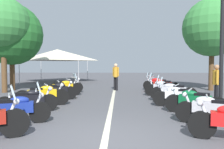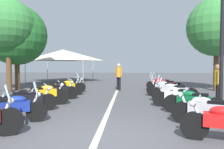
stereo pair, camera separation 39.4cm
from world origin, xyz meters
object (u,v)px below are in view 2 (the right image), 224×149
(bystander_1, at_px, (119,75))
(bystander_0, at_px, (218,81))
(motorcycle_right_row_1, at_px, (208,110))
(roadside_tree_1, at_px, (8,25))
(motorcycle_left_row_1, at_px, (11,108))
(motorcycle_right_row_5, at_px, (165,88))
(street_lamp_twin_globe, at_px, (223,11))
(motorcycle_right_row_7, at_px, (161,84))
(motorcycle_right_row_3, at_px, (178,96))
(motorcycle_left_row_3, at_px, (43,94))
(event_tent, at_px, (63,55))
(motorcycle_left_row_4, at_px, (58,91))
(motorcycle_left_row_2, at_px, (27,99))
(motorcycle_right_row_4, at_px, (174,91))
(roadside_tree_2, at_px, (217,27))
(roadside_tree_0, at_px, (17,35))
(motorcycle_left_row_6, at_px, (69,85))
(motorcycle_right_row_2, at_px, (193,101))
(motorcycle_left_row_5, at_px, (65,87))
(motorcycle_right_row_6, at_px, (165,85))

(bystander_1, bearing_deg, bystander_0, 83.82)
(motorcycle_right_row_1, relative_size, roadside_tree_1, 0.33)
(motorcycle_left_row_1, relative_size, motorcycle_right_row_5, 0.99)
(street_lamp_twin_globe, bearing_deg, motorcycle_right_row_7, 10.81)
(motorcycle_right_row_3, bearing_deg, motorcycle_right_row_1, 107.86)
(motorcycle_left_row_3, distance_m, event_tent, 12.75)
(motorcycle_left_row_4, xyz_separation_m, street_lamp_twin_globe, (-1.97, -6.70, 3.15))
(motorcycle_left_row_2, relative_size, motorcycle_right_row_4, 0.91)
(motorcycle_right_row_5, xyz_separation_m, roadside_tree_2, (2.78, -3.67, 3.63))
(roadside_tree_0, bearing_deg, motorcycle_right_row_7, -88.06)
(bystander_1, relative_size, roadside_tree_1, 0.31)
(motorcycle_right_row_7, xyz_separation_m, street_lamp_twin_globe, (-6.17, -1.18, 3.15))
(motorcycle_left_row_4, xyz_separation_m, roadside_tree_1, (2.76, 4.01, 3.68))
(motorcycle_left_row_2, bearing_deg, roadside_tree_0, 92.78)
(motorcycle_left_row_1, xyz_separation_m, motorcycle_left_row_6, (6.89, 0.23, -0.01))
(motorcycle_right_row_7, bearing_deg, motorcycle_right_row_2, 112.15)
(motorcycle_right_row_2, xyz_separation_m, bystander_1, (6.68, 2.81, 0.59))
(motorcycle_right_row_3, bearing_deg, motorcycle_left_row_4, -0.85)
(motorcycle_left_row_5, bearing_deg, bystander_0, -47.68)
(motorcycle_left_row_2, height_order, roadside_tree_0, roadside_tree_0)
(motorcycle_left_row_5, height_order, roadside_tree_0, roadside_tree_0)
(motorcycle_left_row_4, xyz_separation_m, bystander_1, (4.12, -2.73, 0.59))
(motorcycle_left_row_6, bearing_deg, motorcycle_left_row_5, -101.64)
(motorcycle_left_row_1, distance_m, street_lamp_twin_globe, 7.70)
(motorcycle_left_row_4, bearing_deg, motorcycle_right_row_5, -15.70)
(motorcycle_left_row_3, xyz_separation_m, bystander_0, (0.61, -7.28, 0.53))
(bystander_0, height_order, roadside_tree_1, roadside_tree_1)
(motorcycle_left_row_2, relative_size, event_tent, 0.33)
(motorcycle_right_row_7, xyz_separation_m, bystander_0, (-4.91, -1.58, 0.54))
(motorcycle_right_row_7, bearing_deg, motorcycle_right_row_5, 107.88)
(motorcycle_left_row_4, height_order, motorcycle_right_row_2, motorcycle_left_row_4)
(motorcycle_left_row_5, xyz_separation_m, motorcycle_right_row_3, (-2.74, -5.37, -0.01))
(motorcycle_left_row_5, relative_size, motorcycle_left_row_6, 0.93)
(motorcycle_right_row_3, height_order, street_lamp_twin_globe, street_lamp_twin_globe)
(motorcycle_left_row_6, height_order, motorcycle_right_row_1, motorcycle_right_row_1)
(motorcycle_right_row_4, relative_size, bystander_0, 1.23)
(motorcycle_left_row_5, bearing_deg, motorcycle_right_row_2, -66.51)
(motorcycle_left_row_5, xyz_separation_m, bystander_0, (-2.13, -7.16, 0.52))
(motorcycle_right_row_3, relative_size, motorcycle_right_row_5, 1.00)
(motorcycle_left_row_2, bearing_deg, street_lamp_twin_globe, -22.91)
(roadside_tree_0, distance_m, event_tent, 7.15)
(motorcycle_right_row_6, height_order, roadside_tree_0, roadside_tree_0)
(motorcycle_left_row_1, bearing_deg, event_tent, 81.30)
(motorcycle_left_row_5, distance_m, motorcycle_left_row_6, 1.43)
(motorcycle_left_row_4, bearing_deg, motorcycle_right_row_4, -31.52)
(motorcycle_right_row_7, distance_m, roadside_tree_1, 10.32)
(motorcycle_left_row_6, height_order, motorcycle_right_row_2, motorcycle_right_row_2)
(motorcycle_right_row_1, distance_m, motorcycle_right_row_6, 6.71)
(motorcycle_left_row_6, xyz_separation_m, motorcycle_right_row_1, (-6.77, -5.77, 0.01))
(motorcycle_right_row_6, height_order, event_tent, event_tent)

